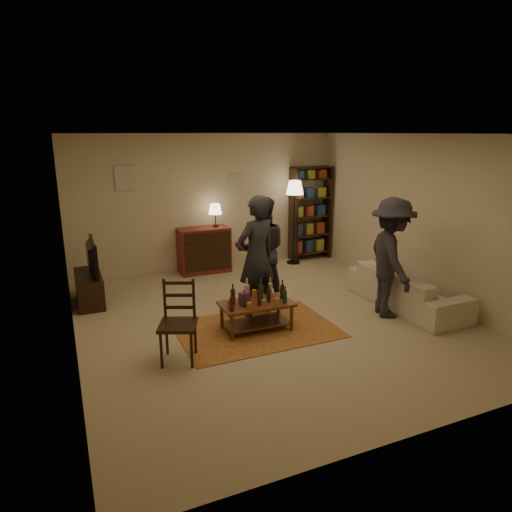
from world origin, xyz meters
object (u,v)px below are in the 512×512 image
dining_chair (178,318)px  dresser (205,249)px  coffee_table (256,305)px  bookshelf (310,212)px  tv_stand (89,281)px  floor_lamp (295,193)px  sofa (407,289)px  person_right (261,250)px  person_by_sofa (391,258)px  person_left (257,257)px

dining_chair → dresser: (1.38, 3.37, -0.06)m
dresser → coffee_table: bearing=-93.4°
coffee_table → bookshelf: bearing=49.3°
dining_chair → tv_stand: 2.62m
floor_lamp → sofa: bearing=-81.0°
person_right → person_by_sofa: bearing=161.8°
tv_stand → floor_lamp: 4.39m
person_right → person_by_sofa: (1.54, -1.31, 0.03)m
dining_chair → bookshelf: bearing=65.1°
coffee_table → floor_lamp: (2.10, 2.82, 1.12)m
coffee_table → dresser: (0.18, 2.98, 0.10)m
person_left → person_by_sofa: 2.01m
coffee_table → sofa: bearing=-3.0°
floor_lamp → person_by_sofa: size_ratio=0.97×
coffee_table → person_by_sofa: person_by_sofa is taller
coffee_table → sofa: (2.57, -0.14, -0.07)m
floor_lamp → person_right: (-1.57, -1.81, -0.62)m
floor_lamp → person_right: 2.48m
coffee_table → person_by_sofa: bearing=-8.1°
dresser → sofa: 3.93m
person_right → person_by_sofa: 2.02m
bookshelf → sofa: bearing=-90.8°
dining_chair → tv_stand: size_ratio=0.97×
coffee_table → person_by_sofa: (2.07, -0.29, 0.53)m
dining_chair → person_right: size_ratio=0.59×
coffee_table → dining_chair: bearing=-161.7°
person_by_sofa → sofa: bearing=-53.5°
person_left → person_by_sofa: person_left is taller
person_right → person_by_sofa: person_by_sofa is taller
person_left → person_right: size_ratio=1.06×
bookshelf → person_left: (-2.38, -2.52, -0.11)m
person_by_sofa → dining_chair: bearing=110.9°
bookshelf → person_by_sofa: (-0.55, -3.34, -0.13)m
dining_chair → dresser: size_ratio=0.75×
dresser → person_right: (0.35, -1.96, 0.40)m
bookshelf → person_right: (-2.09, -2.03, -0.16)m
coffee_table → dining_chair: size_ratio=1.00×
person_by_sofa → dresser: bearing=49.1°
person_by_sofa → coffee_table: bearing=101.0°
person_by_sofa → tv_stand: bearing=79.4°
bookshelf → sofa: size_ratio=0.97×
person_left → floor_lamp: bearing=-145.0°
coffee_table → bookshelf: size_ratio=0.51×
person_left → person_by_sofa: (1.83, -0.82, -0.02)m
dresser → person_by_sofa: size_ratio=0.75×
sofa → person_by_sofa: person_by_sofa is taller
dining_chair → person_right: person_right is taller
bookshelf → person_by_sofa: bearing=-99.3°
coffee_table → tv_stand: (-2.07, 2.06, 0.01)m
sofa → person_right: person_right is taller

